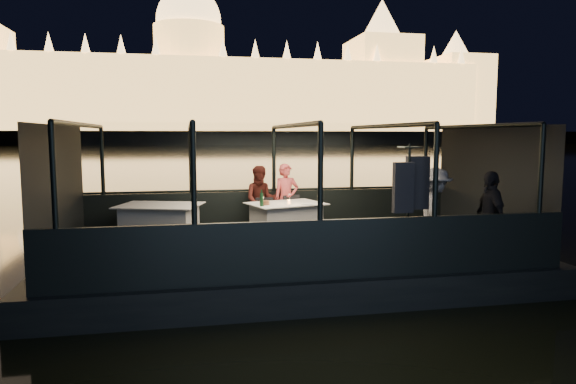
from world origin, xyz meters
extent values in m
plane|color=black|center=(0.00, 80.00, 0.00)|extent=(500.00, 500.00, 0.00)
cube|color=black|center=(0.00, 0.00, 0.00)|extent=(8.60, 4.40, 1.00)
cube|color=black|center=(0.00, 0.00, 0.48)|extent=(8.00, 4.00, 0.04)
cube|color=black|center=(0.00, 2.00, 0.95)|extent=(8.00, 0.08, 0.90)
cube|color=black|center=(0.00, -2.00, 0.95)|extent=(8.00, 0.08, 0.90)
cube|color=#423D33|center=(0.00, 210.00, 1.00)|extent=(400.00, 140.00, 6.00)
cube|color=silver|center=(0.06, 0.94, 0.89)|extent=(1.69, 1.42, 0.77)
cube|color=silver|center=(-2.42, 0.91, 0.89)|extent=(1.78, 1.51, 0.81)
cube|color=black|center=(-0.28, 1.39, 0.95)|extent=(0.38, 0.38, 0.80)
cube|color=black|center=(0.31, 1.39, 0.95)|extent=(0.50, 0.50, 0.84)
imported|color=#CC4B4A|center=(0.21, 1.66, 1.25)|extent=(0.59, 0.43, 1.52)
imported|color=#3F1611|center=(-0.34, 1.66, 1.25)|extent=(0.78, 0.64, 1.48)
imported|color=white|center=(2.33, -0.98, 1.35)|extent=(0.86, 1.15, 1.58)
imported|color=black|center=(3.09, -1.45, 1.35)|extent=(0.50, 0.95, 1.54)
cylinder|color=#14381D|center=(-0.48, 0.58, 1.42)|extent=(0.07, 0.07, 0.32)
cylinder|color=brown|center=(-0.39, 0.78, 1.31)|extent=(0.20, 0.20, 0.08)
cylinder|color=#FF963F|center=(0.10, 0.81, 1.31)|extent=(0.07, 0.07, 0.08)
cylinder|color=white|center=(0.44, 0.68, 1.27)|extent=(0.32, 0.32, 0.02)
cylinder|color=white|center=(-0.32, 1.03, 1.27)|extent=(0.23, 0.23, 0.01)
camera|label=1|loc=(-1.90, -9.14, 2.62)|focal=32.00mm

